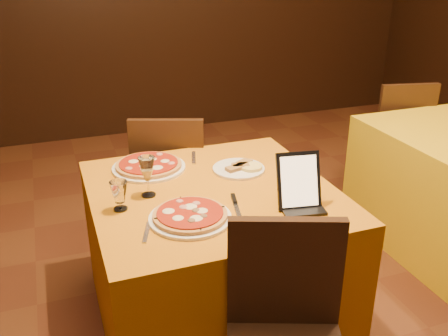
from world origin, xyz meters
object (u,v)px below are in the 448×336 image
object	(u,v)px
pizza_far	(149,166)
water_glass	(119,196)
pizza_near	(190,216)
main_table	(213,258)
chair_main_far	(172,180)
chair_side_far	(391,136)
wine_glass	(147,176)
tablet	(299,180)

from	to	relation	value
pizza_far	water_glass	xyz separation A→B (m)	(-0.21, -0.38, 0.05)
pizza_near	main_table	bearing A→B (deg)	53.01
chair_main_far	pizza_far	bearing A→B (deg)	83.63
chair_side_far	wine_glass	world-z (taller)	wine_glass
chair_main_far	water_glass	world-z (taller)	chair_main_far
chair_main_far	tablet	size ratio (longest dim) A/B	3.73
pizza_near	tablet	world-z (taller)	tablet
water_glass	tablet	xyz separation A→B (m)	(0.72, -0.23, 0.06)
chair_main_far	water_glass	bearing A→B (deg)	82.80
water_glass	pizza_near	bearing A→B (deg)	-36.08
wine_glass	water_glass	size ratio (longest dim) A/B	1.46
chair_main_far	water_glass	size ratio (longest dim) A/B	7.00
wine_glass	main_table	bearing A→B (deg)	-8.19
pizza_near	water_glass	xyz separation A→B (m)	(-0.25, 0.19, 0.05)
chair_main_far	main_table	bearing A→B (deg)	109.96
main_table	water_glass	world-z (taller)	water_glass
main_table	pizza_near	size ratio (longest dim) A/B	3.22
chair_main_far	wine_glass	size ratio (longest dim) A/B	4.79
chair_side_far	pizza_near	bearing A→B (deg)	44.64
chair_side_far	main_table	bearing A→B (deg)	41.69
main_table	wine_glass	bearing A→B (deg)	171.81
pizza_far	wine_glass	world-z (taller)	wine_glass
chair_main_far	chair_side_far	world-z (taller)	same
main_table	pizza_near	xyz separation A→B (m)	(-0.18, -0.23, 0.39)
tablet	pizza_near	bearing A→B (deg)	-175.17
pizza_far	wine_glass	size ratio (longest dim) A/B	1.94
main_table	tablet	distance (m)	0.64
pizza_near	wine_glass	world-z (taller)	wine_glass
main_table	wine_glass	world-z (taller)	wine_glass
chair_side_far	tablet	bearing A→B (deg)	52.96
main_table	pizza_near	world-z (taller)	pizza_near
main_table	water_glass	bearing A→B (deg)	-173.66
pizza_near	pizza_far	world-z (taller)	same
chair_side_far	wine_glass	distance (m)	2.31
chair_side_far	tablet	distance (m)	2.00
chair_main_far	pizza_near	world-z (taller)	chair_main_far
pizza_near	pizza_far	distance (m)	0.57
pizza_far	tablet	world-z (taller)	tablet
chair_side_far	wine_glass	bearing A→B (deg)	37.25
wine_glass	water_glass	xyz separation A→B (m)	(-0.14, -0.09, -0.03)
main_table	water_glass	size ratio (longest dim) A/B	8.46
main_table	pizza_far	xyz separation A→B (m)	(-0.22, 0.34, 0.39)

